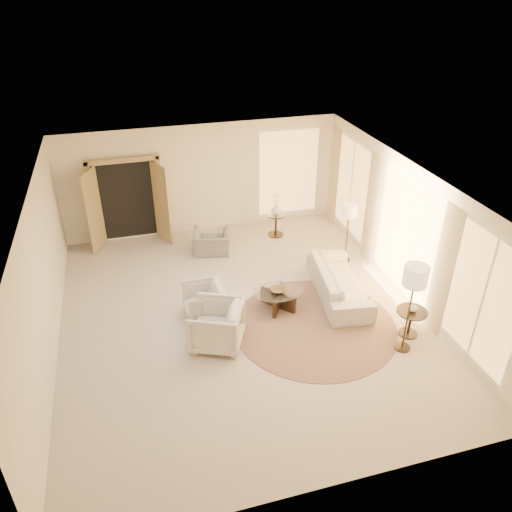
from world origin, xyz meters
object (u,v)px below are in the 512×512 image
object	(u,v)px
end_table	(411,318)
side_vase	(276,209)
side_table	(276,222)
floor_lamp_far	(415,280)
floor_lamp_near	(349,213)
sofa	(339,281)
accent_chair	(212,239)
bowl	(278,290)
end_vase	(413,307)
coffee_table	(278,297)
armchair_right	(216,323)
armchair_left	(204,300)

from	to	relation	value
end_table	side_vase	xyz separation A→B (m)	(-1.20, 4.54, 0.36)
side_table	side_vase	size ratio (longest dim) A/B	2.31
floor_lamp_far	floor_lamp_near	bearing A→B (deg)	84.40
sofa	floor_lamp_far	size ratio (longest dim) A/B	1.30
accent_chair	side_vase	xyz separation A→B (m)	(1.77, 0.45, 0.35)
bowl	side_table	bearing A→B (deg)	73.10
end_vase	side_table	bearing A→B (deg)	104.77
side_table	accent_chair	bearing A→B (deg)	-165.87
end_table	floor_lamp_far	world-z (taller)	floor_lamp_far
side_table	sofa	bearing A→B (deg)	-81.39
sofa	side_vase	bearing A→B (deg)	16.86
floor_lamp_near	end_vase	bearing A→B (deg)	-90.00
side_table	coffee_table	bearing A→B (deg)	-106.90
accent_chair	side_table	size ratio (longest dim) A/B	1.44
accent_chair	bowl	world-z (taller)	accent_chair
floor_lamp_near	end_vase	world-z (taller)	floor_lamp_near
floor_lamp_far	side_vase	xyz separation A→B (m)	(-0.88, 4.87, -0.76)
sofa	coffee_table	world-z (taller)	sofa
end_table	side_vase	size ratio (longest dim) A/B	2.18
accent_chair	coffee_table	world-z (taller)	accent_chair
end_table	accent_chair	bearing A→B (deg)	125.94
accent_chair	coffee_table	distance (m)	2.75
side_table	armchair_right	bearing A→B (deg)	-121.74
floor_lamp_near	bowl	distance (m)	2.66
armchair_right	end_vase	world-z (taller)	armchair_right
floor_lamp_far	end_vase	distance (m)	0.98
side_vase	armchair_left	bearing A→B (deg)	-129.46
sofa	coffee_table	distance (m)	1.38
floor_lamp_far	accent_chair	bearing A→B (deg)	120.95
armchair_right	floor_lamp_far	distance (m)	3.56
floor_lamp_near	armchair_right	bearing A→B (deg)	-148.83
coffee_table	armchair_right	bearing A→B (deg)	-152.03
floor_lamp_near	side_vase	xyz separation A→B (m)	(-1.20, 1.66, -0.51)
end_table	side_table	world-z (taller)	side_table
floor_lamp_near	bowl	world-z (taller)	floor_lamp_near
side_table	bowl	distance (m)	3.19
armchair_left	accent_chair	distance (m)	2.58
sofa	floor_lamp_near	world-z (taller)	floor_lamp_near
bowl	floor_lamp_near	bearing A→B (deg)	33.21
coffee_table	side_vase	distance (m)	3.23
end_table	side_table	xyz separation A→B (m)	(-1.20, 4.54, -0.00)
accent_chair	floor_lamp_near	bearing A→B (deg)	170.96
sofa	end_table	xyz separation A→B (m)	(0.75, -1.58, 0.04)
armchair_right	end_vase	xyz separation A→B (m)	(3.56, -0.72, 0.16)
bowl	end_vase	distance (m)	2.60
coffee_table	end_table	size ratio (longest dim) A/B	2.08
end_table	armchair_right	bearing A→B (deg)	168.49
armchair_left	accent_chair	size ratio (longest dim) A/B	0.90
accent_chair	end_vase	xyz separation A→B (m)	(2.97, -4.09, 0.24)
end_vase	sofa	bearing A→B (deg)	115.37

